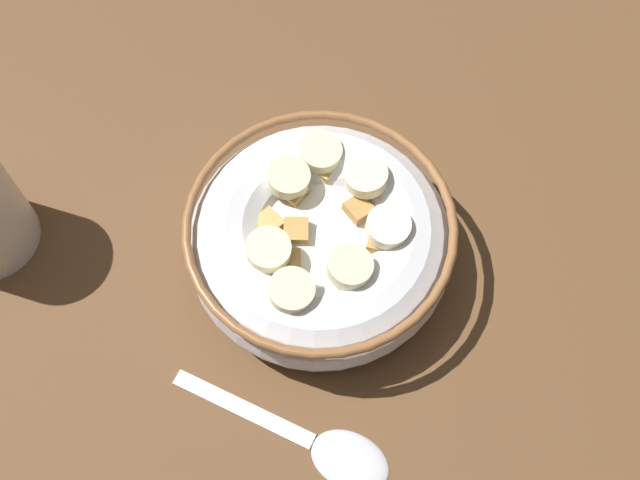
% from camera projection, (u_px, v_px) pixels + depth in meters
% --- Properties ---
extents(ground_plane, '(1.09, 1.09, 0.02)m').
position_uv_depth(ground_plane, '(320.00, 265.00, 0.53)').
color(ground_plane, brown).
extents(cereal_bowl, '(0.17, 0.17, 0.06)m').
position_uv_depth(cereal_bowl, '(320.00, 240.00, 0.49)').
color(cereal_bowl, silver).
rests_on(cereal_bowl, ground_plane).
extents(spoon, '(0.13, 0.10, 0.01)m').
position_uv_depth(spoon, '(328.00, 449.00, 0.46)').
color(spoon, silver).
rests_on(spoon, ground_plane).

